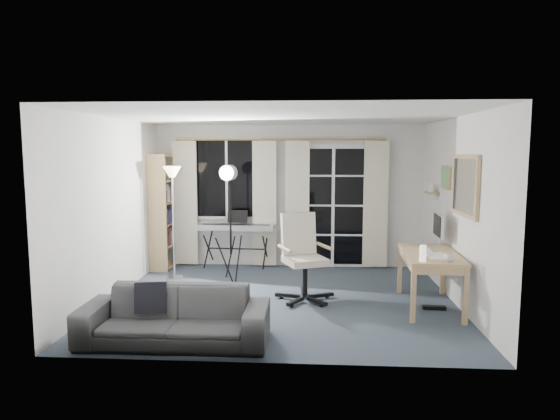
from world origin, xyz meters
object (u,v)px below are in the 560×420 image
Objects in this scene: mug at (450,257)px; desk at (430,259)px; bookshelf at (163,214)px; keyboard_piano at (237,228)px; office_chair at (301,249)px; studio_light at (229,186)px; monitor at (438,226)px; torchiere_lamp at (172,189)px; sofa at (174,307)px.

desk is at bearing 101.31° from mug.
bookshelf is 16.63× the size of mug.
keyboard_piano is (1.27, -0.10, -0.21)m from bookshelf.
office_chair is 9.95× the size of mug.
keyboard_piano is 1.11× the size of office_chair.
studio_light reaches higher than keyboard_piano.
monitor is at bearing 84.19° from mug.
keyboard_piano is at bearing 39.27° from torchiere_lamp.
torchiere_lamp is 2.83m from sofa.
office_chair is at bearing 51.92° from sofa.
mug is 3.13m from sofa.
bookshelf reaches higher than monitor.
office_chair is (1.10, -0.78, -0.77)m from studio_light.
bookshelf is at bearing 162.68° from monitor.
torchiere_lamp is 1.52× the size of office_chair.
torchiere_lamp is at bearing -63.08° from bookshelf.
bookshelf reaches higher than office_chair.
monitor reaches higher than desk.
studio_light is 1.57× the size of office_chair.
mug is (2.82, -1.56, -0.68)m from studio_light.
torchiere_lamp reaches higher than monitor.
studio_light reaches higher than monitor.
keyboard_piano reaches higher than sofa.
studio_light is (0.88, -0.12, 0.05)m from torchiere_lamp.
sofa is (-2.99, -0.86, -0.38)m from mug.
studio_light is 1.34× the size of desk.
bookshelf is 1.10× the size of torchiere_lamp.
monitor reaches higher than mug.
desk is at bearing -26.26° from bookshelf.
studio_light is at bearing 121.31° from office_chair.
bookshelf reaches higher than torchiere_lamp.
bookshelf reaches higher than sofa.
office_chair is (2.38, -1.70, -0.23)m from bookshelf.
desk is 0.53m from mug.
studio_light reaches higher than torchiere_lamp.
keyboard_piano is 3.32m from desk.
keyboard_piano is 3.27m from sofa.
monitor is at bearing -19.97° from bookshelf.
torchiere_lamp reaches higher than desk.
keyboard_piano is at bearing 105.89° from studio_light.
torchiere_lamp is at bearing 155.51° from mug.
desk is at bearing -6.65° from studio_light.
studio_light is at bearing 170.91° from monitor.
office_chair is 2.26× the size of monitor.
monitor is at bearing -23.52° from keyboard_piano.
sofa is (-2.89, -1.36, -0.24)m from desk.
desk is 3.20m from sofa.
mug reaches higher than sofa.
monitor reaches higher than sofa.
studio_light is 3.29m from mug.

